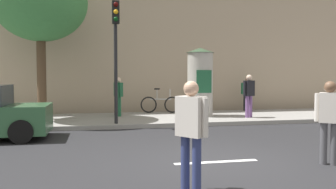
{
  "coord_description": "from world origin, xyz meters",
  "views": [
    {
      "loc": [
        -2.52,
        -7.0,
        1.8
      ],
      "look_at": [
        -0.6,
        2.0,
        1.31
      ],
      "focal_mm": 38.3,
      "sensor_mm": 36.0,
      "label": 1
    }
  ],
  "objects_px": {
    "poster_column": "(200,81)",
    "pedestrian_with_backpack": "(249,92)",
    "pedestrian_in_red_top": "(118,93)",
    "bicycle_leaning": "(161,104)",
    "street_tree": "(40,2)",
    "pedestrian_with_bag": "(247,92)",
    "pedestrian_tallest": "(329,116)",
    "pedestrian_in_dark_shirt": "(192,126)",
    "traffic_light": "(116,42)"
  },
  "relations": [
    {
      "from": "pedestrian_in_red_top",
      "to": "bicycle_leaning",
      "type": "distance_m",
      "value": 2.17
    },
    {
      "from": "bicycle_leaning",
      "to": "pedestrian_in_red_top",
      "type": "bearing_deg",
      "value": -155.38
    },
    {
      "from": "poster_column",
      "to": "pedestrian_in_red_top",
      "type": "xyz_separation_m",
      "value": [
        -3.28,
        0.59,
        -0.48
      ]
    },
    {
      "from": "pedestrian_tallest",
      "to": "bicycle_leaning",
      "type": "xyz_separation_m",
      "value": [
        -1.71,
        9.17,
        -0.44
      ]
    },
    {
      "from": "traffic_light",
      "to": "poster_column",
      "type": "relative_size",
      "value": 1.49
    },
    {
      "from": "pedestrian_in_dark_shirt",
      "to": "bicycle_leaning",
      "type": "bearing_deg",
      "value": 81.87
    },
    {
      "from": "pedestrian_in_dark_shirt",
      "to": "pedestrian_with_bag",
      "type": "distance_m",
      "value": 11.71
    },
    {
      "from": "pedestrian_with_bag",
      "to": "bicycle_leaning",
      "type": "relative_size",
      "value": 0.87
    },
    {
      "from": "poster_column",
      "to": "pedestrian_with_backpack",
      "type": "xyz_separation_m",
      "value": [
        1.72,
        -0.95,
        -0.42
      ]
    },
    {
      "from": "traffic_light",
      "to": "pedestrian_in_dark_shirt",
      "type": "height_order",
      "value": "traffic_light"
    },
    {
      "from": "street_tree",
      "to": "pedestrian_tallest",
      "type": "relative_size",
      "value": 3.49
    },
    {
      "from": "street_tree",
      "to": "pedestrian_in_dark_shirt",
      "type": "bearing_deg",
      "value": -69.47
    },
    {
      "from": "pedestrian_with_backpack",
      "to": "traffic_light",
      "type": "bearing_deg",
      "value": -170.84
    },
    {
      "from": "traffic_light",
      "to": "pedestrian_with_backpack",
      "type": "bearing_deg",
      "value": 9.16
    },
    {
      "from": "pedestrian_tallest",
      "to": "bicycle_leaning",
      "type": "relative_size",
      "value": 0.97
    },
    {
      "from": "pedestrian_with_backpack",
      "to": "pedestrian_in_red_top",
      "type": "height_order",
      "value": "pedestrian_with_backpack"
    },
    {
      "from": "pedestrian_tallest",
      "to": "bicycle_leaning",
      "type": "height_order",
      "value": "pedestrian_tallest"
    },
    {
      "from": "pedestrian_tallest",
      "to": "pedestrian_with_bag",
      "type": "bearing_deg",
      "value": 75.26
    },
    {
      "from": "pedestrian_in_dark_shirt",
      "to": "pedestrian_with_backpack",
      "type": "bearing_deg",
      "value": 59.82
    },
    {
      "from": "pedestrian_in_dark_shirt",
      "to": "pedestrian_tallest",
      "type": "bearing_deg",
      "value": 18.43
    },
    {
      "from": "pedestrian_with_bag",
      "to": "bicycle_leaning",
      "type": "height_order",
      "value": "pedestrian_with_bag"
    },
    {
      "from": "traffic_light",
      "to": "pedestrian_with_backpack",
      "type": "xyz_separation_m",
      "value": [
        5.24,
        0.85,
        -1.81
      ]
    },
    {
      "from": "pedestrian_with_backpack",
      "to": "pedestrian_tallest",
      "type": "bearing_deg",
      "value": -101.51
    },
    {
      "from": "bicycle_leaning",
      "to": "traffic_light",
      "type": "bearing_deg",
      "value": -123.51
    },
    {
      "from": "pedestrian_with_backpack",
      "to": "bicycle_leaning",
      "type": "relative_size",
      "value": 0.96
    },
    {
      "from": "poster_column",
      "to": "pedestrian_tallest",
      "type": "bearing_deg",
      "value": -87.47
    },
    {
      "from": "pedestrian_tallest",
      "to": "pedestrian_with_bag",
      "type": "xyz_separation_m",
      "value": [
        2.43,
        9.23,
        0.06
      ]
    },
    {
      "from": "poster_column",
      "to": "pedestrian_with_backpack",
      "type": "height_order",
      "value": "poster_column"
    },
    {
      "from": "pedestrian_in_red_top",
      "to": "bicycle_leaning",
      "type": "relative_size",
      "value": 0.9
    },
    {
      "from": "pedestrian_tallest",
      "to": "pedestrian_with_bag",
      "type": "height_order",
      "value": "pedestrian_tallest"
    },
    {
      "from": "poster_column",
      "to": "pedestrian_in_red_top",
      "type": "bearing_deg",
      "value": 169.81
    },
    {
      "from": "traffic_light",
      "to": "bicycle_leaning",
      "type": "height_order",
      "value": "traffic_light"
    },
    {
      "from": "traffic_light",
      "to": "pedestrian_with_bag",
      "type": "relative_size",
      "value": 2.71
    },
    {
      "from": "pedestrian_tallest",
      "to": "street_tree",
      "type": "bearing_deg",
      "value": 129.52
    },
    {
      "from": "poster_column",
      "to": "pedestrian_in_dark_shirt",
      "type": "xyz_separation_m",
      "value": [
        -2.83,
        -8.76,
        -0.53
      ]
    },
    {
      "from": "pedestrian_tallest",
      "to": "pedestrian_in_dark_shirt",
      "type": "xyz_separation_m",
      "value": [
        -3.17,
        -1.06,
        0.05
      ]
    },
    {
      "from": "street_tree",
      "to": "pedestrian_with_backpack",
      "type": "bearing_deg",
      "value": -8.3
    },
    {
      "from": "pedestrian_in_red_top",
      "to": "pedestrian_with_backpack",
      "type": "bearing_deg",
      "value": -17.08
    },
    {
      "from": "poster_column",
      "to": "pedestrian_with_backpack",
      "type": "distance_m",
      "value": 2.0
    },
    {
      "from": "pedestrian_tallest",
      "to": "poster_column",
      "type": "bearing_deg",
      "value": 92.53
    },
    {
      "from": "traffic_light",
      "to": "pedestrian_with_backpack",
      "type": "distance_m",
      "value": 5.61
    },
    {
      "from": "street_tree",
      "to": "pedestrian_with_bag",
      "type": "relative_size",
      "value": 3.87
    },
    {
      "from": "street_tree",
      "to": "pedestrian_with_bag",
      "type": "height_order",
      "value": "street_tree"
    },
    {
      "from": "poster_column",
      "to": "pedestrian_tallest",
      "type": "height_order",
      "value": "poster_column"
    },
    {
      "from": "pedestrian_in_dark_shirt",
      "to": "pedestrian_with_bag",
      "type": "xyz_separation_m",
      "value": [
        5.6,
        10.29,
        0.01
      ]
    },
    {
      "from": "poster_column",
      "to": "bicycle_leaning",
      "type": "distance_m",
      "value": 2.25
    },
    {
      "from": "poster_column",
      "to": "pedestrian_in_dark_shirt",
      "type": "relative_size",
      "value": 1.61
    },
    {
      "from": "pedestrian_tallest",
      "to": "pedestrian_in_red_top",
      "type": "xyz_separation_m",
      "value": [
        -3.62,
        8.3,
        0.09
      ]
    },
    {
      "from": "pedestrian_tallest",
      "to": "pedestrian_with_backpack",
      "type": "xyz_separation_m",
      "value": [
        1.38,
        6.76,
        0.15
      ]
    },
    {
      "from": "pedestrian_with_backpack",
      "to": "pedestrian_in_red_top",
      "type": "xyz_separation_m",
      "value": [
        -5.0,
        1.54,
        -0.06
      ]
    }
  ]
}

